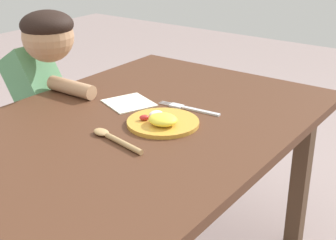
{
  "coord_description": "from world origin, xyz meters",
  "views": [
    {
      "loc": [
        -1.04,
        -0.91,
        1.27
      ],
      "look_at": [
        0.07,
        -0.1,
        0.69
      ],
      "focal_mm": 51.74,
      "sensor_mm": 36.0,
      "label": 1
    }
  ],
  "objects_px": {
    "fork": "(189,108)",
    "person": "(40,110)",
    "plate": "(162,121)",
    "spoon": "(113,138)"
  },
  "relations": [
    {
      "from": "plate",
      "to": "person",
      "type": "bearing_deg",
      "value": 86.81
    },
    {
      "from": "spoon",
      "to": "person",
      "type": "xyz_separation_m",
      "value": [
        0.21,
        0.57,
        -0.11
      ]
    },
    {
      "from": "fork",
      "to": "spoon",
      "type": "relative_size",
      "value": 1.06
    },
    {
      "from": "spoon",
      "to": "plate",
      "type": "bearing_deg",
      "value": -94.69
    },
    {
      "from": "plate",
      "to": "spoon",
      "type": "xyz_separation_m",
      "value": [
        -0.17,
        0.05,
        -0.01
      ]
    },
    {
      "from": "plate",
      "to": "fork",
      "type": "distance_m",
      "value": 0.16
    },
    {
      "from": "fork",
      "to": "person",
      "type": "height_order",
      "value": "person"
    },
    {
      "from": "fork",
      "to": "person",
      "type": "distance_m",
      "value": 0.64
    },
    {
      "from": "plate",
      "to": "spoon",
      "type": "relative_size",
      "value": 1.05
    },
    {
      "from": "fork",
      "to": "person",
      "type": "bearing_deg",
      "value": 7.63
    }
  ]
}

